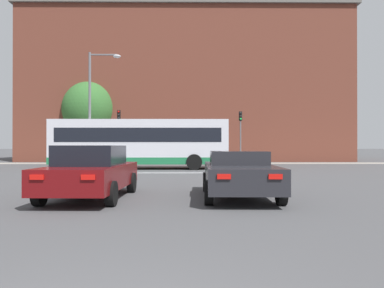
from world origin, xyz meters
TOP-DOWN VIEW (x-y plane):
  - stop_line_strip at (0.00, 18.49)m, footprint 8.19×0.30m
  - far_pavement at (0.00, 30.16)m, footprint 69.10×2.50m
  - brick_civic_building at (0.27, 39.54)m, footprint 33.07×14.48m
  - car_saloon_left at (-2.05, 8.26)m, footprint 2.13×4.63m
  - car_roadster_right at (2.22, 8.40)m, footprint 2.15×4.61m
  - bus_crossing_lead at (-2.44, 22.22)m, footprint 11.46×2.66m
  - traffic_light_far_right at (5.27, 29.84)m, footprint 0.26×0.31m
  - traffic_light_far_left at (-5.15, 29.14)m, footprint 0.26×0.31m
  - street_lamp_junction at (-5.28, 21.58)m, footprint 2.08×0.36m
  - pedestrian_waiting at (3.54, 31.03)m, footprint 0.27×0.42m
  - pedestrian_walking_east at (-9.52, 30.27)m, footprint 0.42×0.45m
  - tree_by_building at (-9.33, 34.20)m, footprint 3.91×3.91m
  - tree_kerbside at (-8.77, 33.13)m, footprint 4.93×4.93m

SIDE VIEW (x-z plane):
  - stop_line_strip at x=0.00m, z-range 0.00..0.01m
  - far_pavement at x=0.00m, z-range 0.00..0.01m
  - car_roadster_right at x=2.22m, z-range 0.01..1.37m
  - car_saloon_left at x=-2.05m, z-range 0.01..1.53m
  - pedestrian_walking_east at x=-9.52m, z-range 0.15..1.85m
  - pedestrian_waiting at x=3.54m, z-range 0.15..1.89m
  - bus_crossing_lead at x=-2.44m, z-range 0.12..3.34m
  - traffic_light_far_right at x=5.27m, z-range 0.76..5.27m
  - traffic_light_far_left at x=-5.15m, z-range 0.76..5.32m
  - street_lamp_junction at x=-5.28m, z-range 0.81..8.36m
  - tree_by_building at x=-9.33m, z-range 1.26..7.93m
  - tree_kerbside at x=-8.77m, z-range 1.22..8.86m
  - brick_civic_building at x=0.27m, z-range -3.19..20.45m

